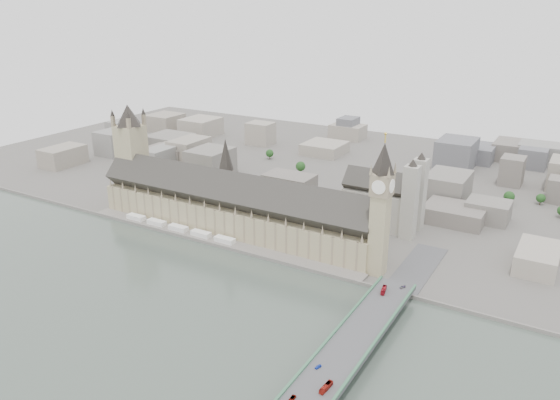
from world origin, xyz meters
The scene contains 19 objects.
ground centered at (0.00, 0.00, 0.00)m, with size 900.00×900.00×0.00m, color #595651.
river_thames centered at (0.00, -165.00, 0.00)m, with size 600.00×600.00×0.00m, color #434F45.
embankment_wall centered at (0.00, -15.00, 1.50)m, with size 600.00×1.50×3.00m, color slate.
river_terrace centered at (0.00, -7.50, 1.00)m, with size 270.00×15.00×2.00m, color slate.
terrace_tents centered at (-40.00, -7.00, 4.00)m, with size 118.00×7.00×4.00m.
palace_of_westminster centered at (0.00, 19.70, 22.71)m, with size 265.00×40.73×55.44m.
elizabeth_tower centered at (138.00, 8.00, 58.09)m, with size 17.00×17.00×107.50m.
victoria_tower centered at (-122.00, 26.00, 55.20)m, with size 30.00×30.00×100.00m.
central_tower centered at (-10.00, 26.00, 57.92)m, with size 13.00×13.00×48.00m.
westminster_bridge centered at (162.00, -87.50, 5.12)m, with size 25.00×325.00×10.25m, color #474749.
bridge_parapets centered at (162.00, -132.00, 10.82)m, with size 25.00×235.00×1.15m, color #3F7252, non-canonical shape.
westminster_abbey centered at (110.92, 95.00, 25.08)m, with size 68.00×36.00×64.00m.
city_skyline_inland centered at (0.00, 245.00, 19.00)m, with size 720.00×360.00×38.00m, color gray, non-canonical shape.
park_trees centered at (-10.00, 60.00, 7.50)m, with size 110.00×30.00×15.00m, color #1D3F16, non-canonical shape.
red_bus_north centered at (158.23, -33.29, 11.77)m, with size 2.55×10.90×3.04m, color maroon.
red_bus_south centered at (167.28, -139.45, 11.68)m, with size 2.40×10.28×2.86m, color #A91E15.
car_blue centered at (156.25, -126.18, 10.95)m, with size 1.66×4.12×1.41m, color #1D3BBE.
car_grey centered at (156.29, -154.19, 10.95)m, with size 2.31×5.01×1.39m, color gray.
car_approach centered at (167.38, -21.71, 10.95)m, with size 1.95×4.80×1.39m, color gray.
Camera 1 is at (259.28, -342.18, 191.89)m, focal length 35.00 mm.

